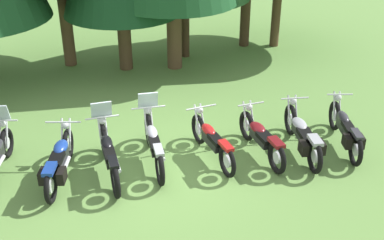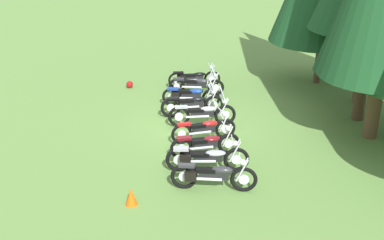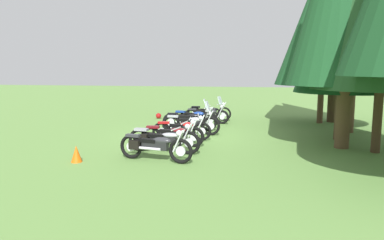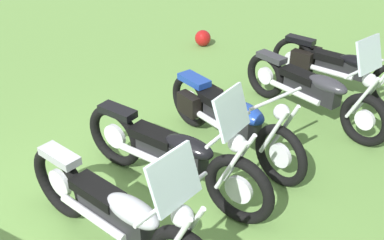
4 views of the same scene
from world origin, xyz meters
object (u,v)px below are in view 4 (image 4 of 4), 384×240
(motorcycle_3, at_px, (174,154))
(motorcycle_0, at_px, (339,67))
(dropped_helmet, at_px, (203,38))
(motorcycle_4, at_px, (118,214))
(motorcycle_1, at_px, (314,89))
(motorcycle_2, at_px, (229,117))

(motorcycle_3, bearing_deg, motorcycle_0, 79.57)
(motorcycle_3, bearing_deg, dropped_helmet, 120.25)
(motorcycle_3, height_order, motorcycle_4, motorcycle_4)
(motorcycle_1, distance_m, motorcycle_3, 2.35)
(motorcycle_1, bearing_deg, motorcycle_2, -97.60)
(motorcycle_0, relative_size, motorcycle_3, 0.96)
(motorcycle_2, bearing_deg, motorcycle_1, 83.52)
(motorcycle_3, relative_size, dropped_helmet, 8.00)
(motorcycle_2, distance_m, motorcycle_3, 1.01)
(motorcycle_3, bearing_deg, motorcycle_1, 75.68)
(motorcycle_2, distance_m, dropped_helmet, 3.46)
(motorcycle_4, bearing_deg, motorcycle_3, 103.88)
(motorcycle_0, distance_m, motorcycle_2, 2.25)
(dropped_helmet, bearing_deg, motorcycle_4, 30.73)
(motorcycle_1, xyz_separation_m, motorcycle_4, (3.30, -0.16, 0.03))
(motorcycle_2, xyz_separation_m, dropped_helmet, (-2.48, -2.39, -0.31))
(motorcycle_2, bearing_deg, motorcycle_3, -76.72)
(motorcycle_2, distance_m, motorcycle_4, 2.01)
(motorcycle_3, relative_size, motorcycle_4, 0.99)
(motorcycle_0, relative_size, motorcycle_1, 0.99)
(motorcycle_0, bearing_deg, motorcycle_3, -97.47)
(motorcycle_0, bearing_deg, motorcycle_2, -100.84)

